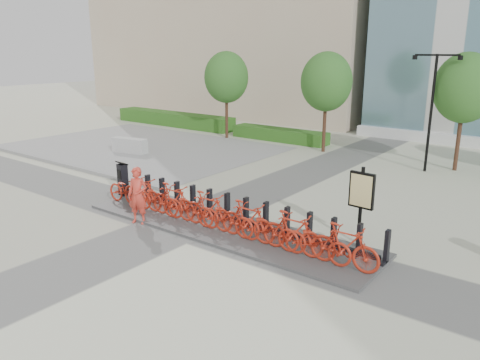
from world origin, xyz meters
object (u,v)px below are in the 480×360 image
Objects in this scene: worker_red at (138,196)px; map_sign at (361,194)px; kiosk at (123,179)px; jersey_barrier at (130,146)px; bike_0 at (128,190)px.

worker_red is 0.81× the size of map_sign.
map_sign is (8.51, 1.17, 0.75)m from kiosk.
worker_red is 0.90× the size of jersey_barrier.
bike_0 is at bearing 131.24° from worker_red.
bike_0 is 1.48× the size of kiosk.
jersey_barrier is (-8.23, 6.53, -0.50)m from worker_red.
bike_0 is 1.74m from worker_red.
kiosk is 2.85m from worker_red.
kiosk is 0.58× the size of map_sign.
map_sign is (6.04, 2.59, 0.56)m from worker_red.
kiosk reaches higher than bike_0.
bike_0 is 0.95× the size of jersey_barrier.
worker_red reaches higher than jersey_barrier.
bike_0 is at bearing -162.18° from map_sign.
jersey_barrier is at bearing 49.78° from bike_0.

